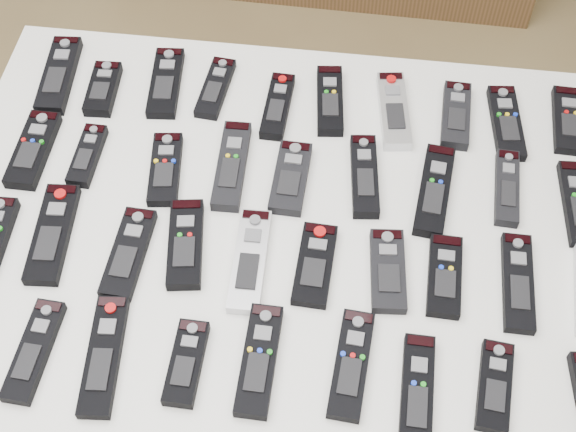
# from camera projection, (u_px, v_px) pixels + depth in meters

# --- Properties ---
(ground) EXTENTS (4.00, 4.00, 0.00)m
(ground) POSITION_uv_depth(u_px,v_px,m) (245.00, 430.00, 2.01)
(ground) COLOR olive
(ground) RESTS_ON ground
(table) EXTENTS (1.25, 0.88, 0.78)m
(table) POSITION_uv_depth(u_px,v_px,m) (288.00, 240.00, 1.48)
(table) COLOR white
(table) RESTS_ON ground
(remote_0) EXTENTS (0.07, 0.20, 0.02)m
(remote_0) POSITION_uv_depth(u_px,v_px,m) (59.00, 75.00, 1.62)
(remote_0) COLOR black
(remote_0) RESTS_ON table
(remote_1) EXTENTS (0.06, 0.14, 0.02)m
(remote_1) POSITION_uv_depth(u_px,v_px,m) (103.00, 89.00, 1.60)
(remote_1) COLOR black
(remote_1) RESTS_ON table
(remote_2) EXTENTS (0.07, 0.18, 0.02)m
(remote_2) POSITION_uv_depth(u_px,v_px,m) (166.00, 83.00, 1.61)
(remote_2) COLOR black
(remote_2) RESTS_ON table
(remote_3) EXTENTS (0.06, 0.16, 0.02)m
(remote_3) POSITION_uv_depth(u_px,v_px,m) (215.00, 88.00, 1.60)
(remote_3) COLOR black
(remote_3) RESTS_ON table
(remote_4) EXTENTS (0.05, 0.16, 0.02)m
(remote_4) POSITION_uv_depth(u_px,v_px,m) (278.00, 106.00, 1.57)
(remote_4) COLOR black
(remote_4) RESTS_ON table
(remote_5) EXTENTS (0.07, 0.17, 0.02)m
(remote_5) POSITION_uv_depth(u_px,v_px,m) (330.00, 101.00, 1.58)
(remote_5) COLOR black
(remote_5) RESTS_ON table
(remote_6) EXTENTS (0.08, 0.19, 0.02)m
(remote_6) POSITION_uv_depth(u_px,v_px,m) (394.00, 111.00, 1.57)
(remote_6) COLOR #B7B7BC
(remote_6) RESTS_ON table
(remote_7) EXTENTS (0.06, 0.16, 0.02)m
(remote_7) POSITION_uv_depth(u_px,v_px,m) (456.00, 115.00, 1.56)
(remote_7) COLOR black
(remote_7) RESTS_ON table
(remote_8) EXTENTS (0.07, 0.18, 0.02)m
(remote_8) POSITION_uv_depth(u_px,v_px,m) (506.00, 123.00, 1.55)
(remote_8) COLOR black
(remote_8) RESTS_ON table
(remote_9) EXTENTS (0.07, 0.16, 0.02)m
(remote_9) POSITION_uv_depth(u_px,v_px,m) (569.00, 120.00, 1.55)
(remote_9) COLOR black
(remote_9) RESTS_ON table
(remote_10) EXTENTS (0.06, 0.18, 0.02)m
(remote_10) POSITION_uv_depth(u_px,v_px,m) (33.00, 150.00, 1.51)
(remote_10) COLOR black
(remote_10) RESTS_ON table
(remote_11) EXTENTS (0.04, 0.14, 0.02)m
(remote_11) POSITION_uv_depth(u_px,v_px,m) (87.00, 155.00, 1.50)
(remote_11) COLOR black
(remote_11) RESTS_ON table
(remote_12) EXTENTS (0.07, 0.17, 0.02)m
(remote_12) POSITION_uv_depth(u_px,v_px,m) (165.00, 169.00, 1.48)
(remote_12) COLOR black
(remote_12) RESTS_ON table
(remote_13) EXTENTS (0.06, 0.20, 0.02)m
(remote_13) POSITION_uv_depth(u_px,v_px,m) (232.00, 166.00, 1.49)
(remote_13) COLOR black
(remote_13) RESTS_ON table
(remote_14) EXTENTS (0.06, 0.16, 0.02)m
(remote_14) POSITION_uv_depth(u_px,v_px,m) (291.00, 178.00, 1.47)
(remote_14) COLOR black
(remote_14) RESTS_ON table
(remote_15) EXTENTS (0.07, 0.18, 0.02)m
(remote_15) POSITION_uv_depth(u_px,v_px,m) (364.00, 176.00, 1.47)
(remote_15) COLOR black
(remote_15) RESTS_ON table
(remote_16) EXTENTS (0.07, 0.20, 0.02)m
(remote_16) POSITION_uv_depth(u_px,v_px,m) (434.00, 191.00, 1.45)
(remote_16) COLOR black
(remote_16) RESTS_ON table
(remote_17) EXTENTS (0.05, 0.16, 0.02)m
(remote_17) POSITION_uv_depth(u_px,v_px,m) (507.00, 188.00, 1.46)
(remote_17) COLOR black
(remote_17) RESTS_ON table
(remote_20) EXTENTS (0.07, 0.21, 0.02)m
(remote_20) POSITION_uv_depth(u_px,v_px,m) (53.00, 234.00, 1.40)
(remote_20) COLOR black
(remote_20) RESTS_ON table
(remote_21) EXTENTS (0.06, 0.18, 0.02)m
(remote_21) POSITION_uv_depth(u_px,v_px,m) (129.00, 253.00, 1.38)
(remote_21) COLOR black
(remote_21) RESTS_ON table
(remote_22) EXTENTS (0.08, 0.18, 0.02)m
(remote_22) POSITION_uv_depth(u_px,v_px,m) (185.00, 244.00, 1.39)
(remote_22) COLOR black
(remote_22) RESTS_ON table
(remote_23) EXTENTS (0.06, 0.20, 0.02)m
(remote_23) POSITION_uv_depth(u_px,v_px,m) (250.00, 260.00, 1.37)
(remote_23) COLOR #B7B7BC
(remote_23) RESTS_ON table
(remote_24) EXTENTS (0.07, 0.16, 0.02)m
(remote_24) POSITION_uv_depth(u_px,v_px,m) (315.00, 265.00, 1.37)
(remote_24) COLOR black
(remote_24) RESTS_ON table
(remote_25) EXTENTS (0.07, 0.16, 0.02)m
(remote_25) POSITION_uv_depth(u_px,v_px,m) (388.00, 271.00, 1.36)
(remote_25) COLOR black
(remote_25) RESTS_ON table
(remote_26) EXTENTS (0.06, 0.16, 0.02)m
(remote_26) POSITION_uv_depth(u_px,v_px,m) (445.00, 276.00, 1.35)
(remote_26) COLOR black
(remote_26) RESTS_ON table
(remote_27) EXTENTS (0.05, 0.19, 0.02)m
(remote_27) POSITION_uv_depth(u_px,v_px,m) (518.00, 282.00, 1.35)
(remote_27) COLOR black
(remote_27) RESTS_ON table
(remote_30) EXTENTS (0.06, 0.18, 0.02)m
(remote_30) POSITION_uv_depth(u_px,v_px,m) (34.00, 351.00, 1.27)
(remote_30) COLOR black
(remote_30) RESTS_ON table
(remote_31) EXTENTS (0.07, 0.21, 0.02)m
(remote_31) POSITION_uv_depth(u_px,v_px,m) (104.00, 355.00, 1.27)
(remote_31) COLOR black
(remote_31) RESTS_ON table
(remote_32) EXTENTS (0.05, 0.14, 0.02)m
(remote_32) POSITION_uv_depth(u_px,v_px,m) (186.00, 363.00, 1.26)
(remote_32) COLOR black
(remote_32) RESTS_ON table
(remote_33) EXTENTS (0.05, 0.19, 0.02)m
(remote_33) POSITION_uv_depth(u_px,v_px,m) (259.00, 360.00, 1.26)
(remote_33) COLOR black
(remote_33) RESTS_ON table
(remote_34) EXTENTS (0.06, 0.19, 0.02)m
(remote_34) POSITION_uv_depth(u_px,v_px,m) (351.00, 364.00, 1.26)
(remote_34) COLOR black
(remote_34) RESTS_ON table
(remote_35) EXTENTS (0.05, 0.19, 0.02)m
(remote_35) POSITION_uv_depth(u_px,v_px,m) (417.00, 393.00, 1.23)
(remote_35) COLOR black
(remote_35) RESTS_ON table
(remote_36) EXTENTS (0.06, 0.15, 0.02)m
(remote_36) POSITION_uv_depth(u_px,v_px,m) (495.00, 386.00, 1.24)
(remote_36) COLOR black
(remote_36) RESTS_ON table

